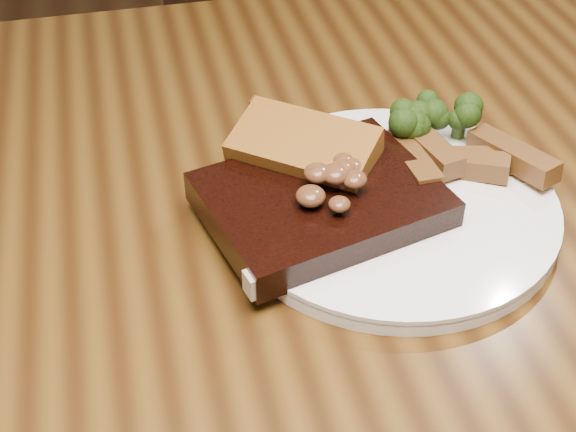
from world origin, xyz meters
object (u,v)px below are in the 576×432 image
Objects in this scene: chair_far at (315,98)px; steak at (321,201)px; plate at (391,208)px; dining_table at (281,307)px; potato_wedges at (473,170)px; garlic_bread at (304,167)px.

chair_far is 0.70m from steak.
plate is at bearing 98.04° from chair_far.
plate is (0.10, 0.00, 0.10)m from dining_table.
plate is 2.42× the size of potato_wedges.
steak is 1.53× the size of garlic_bread.
steak is (-0.16, -0.61, 0.29)m from chair_far.
chair_far is 0.66m from garlic_bread.
steak and garlic_bread have the same top height.
potato_wedges is at bearing 9.23° from plate.
chair_far is 4.77× the size of steak.
chair_far is 7.28× the size of garlic_bread.
plate is at bearing -13.32° from steak.
plate is 1.52× the size of steak.
steak is (-0.06, -0.00, 0.02)m from plate.
chair_far reaches higher than dining_table.
steak is 0.14m from potato_wedges.
potato_wedges is at bearing 4.46° from dining_table.
plate is 2.32× the size of garlic_bread.
steak is at bearing -174.56° from potato_wedges.
potato_wedges reaches higher than dining_table.
plate is at bearing 1.80° from garlic_bread.
potato_wedges is at bearing 105.15° from chair_far.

